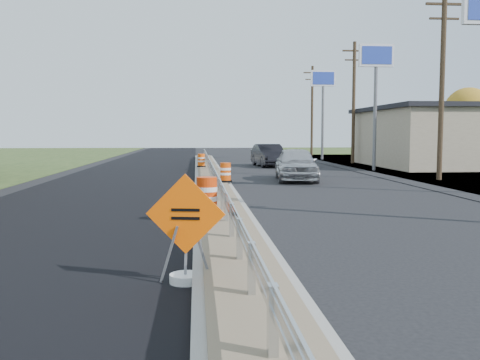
{
  "coord_description": "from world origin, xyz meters",
  "views": [
    {
      "loc": [
        -0.73,
        -16.97,
        2.38
      ],
      "look_at": [
        0.46,
        -2.49,
        1.1
      ],
      "focal_mm": 40.0,
      "sensor_mm": 36.0,
      "label": 1
    }
  ],
  "objects": [
    {
      "name": "car_dark_mid",
      "position": [
        4.45,
        20.88,
        0.8
      ],
      "size": [
        2.2,
        5.0,
        1.6
      ],
      "primitive_type": "imported",
      "rotation": [
        0.0,
        0.0,
        0.11
      ],
      "color": "black",
      "rests_on": "ground"
    },
    {
      "name": "utility_pole_nmid",
      "position": [
        11.5,
        24.0,
        4.93
      ],
      "size": [
        1.9,
        0.26,
        9.4
      ],
      "color": "#473523",
      "rests_on": "ground"
    },
    {
      "name": "ground",
      "position": [
        0.0,
        0.0,
        0.0
      ],
      "size": [
        140.0,
        140.0,
        0.0
      ],
      "primitive_type": "plane",
      "color": "black",
      "rests_on": "ground"
    },
    {
      "name": "milled_overlay",
      "position": [
        -4.4,
        10.0,
        0.01
      ],
      "size": [
        7.2,
        120.0,
        0.01
      ],
      "primitive_type": "cube",
      "color": "black",
      "rests_on": "ground"
    },
    {
      "name": "utility_pole_north",
      "position": [
        11.5,
        39.0,
        4.93
      ],
      "size": [
        1.9,
        0.26,
        9.4
      ],
      "color": "#473523",
      "rests_on": "ground"
    },
    {
      "name": "barrel_median_near",
      "position": [
        -0.45,
        -2.96,
        0.71
      ],
      "size": [
        0.68,
        0.68,
        0.99
      ],
      "color": "black",
      "rests_on": "median"
    },
    {
      "name": "caution_sign",
      "position": [
        -0.9,
        -8.63,
        0.44
      ],
      "size": [
        1.25,
        0.53,
        1.75
      ],
      "rotation": [
        0.0,
        0.0,
        -0.18
      ],
      "color": "white",
      "rests_on": "ground"
    },
    {
      "name": "barrel_median_far",
      "position": [
        -0.41,
        17.18,
        0.63
      ],
      "size": [
        0.57,
        0.57,
        0.83
      ],
      "color": "black",
      "rests_on": "median"
    },
    {
      "name": "guardrail",
      "position": [
        0.0,
        9.0,
        0.73
      ],
      "size": [
        0.1,
        46.15,
        0.72
      ],
      "color": "silver",
      "rests_on": "median"
    },
    {
      "name": "pylon_sign_mid",
      "position": [
        10.5,
        16.0,
        6.48
      ],
      "size": [
        2.2,
        0.3,
        7.9
      ],
      "color": "slate",
      "rests_on": "ground"
    },
    {
      "name": "tree_far_yellow",
      "position": [
        26.0,
        34.0,
        4.54
      ],
      "size": [
        4.62,
        4.62,
        6.86
      ],
      "color": "#473523",
      "rests_on": "ground"
    },
    {
      "name": "utility_pole_smid",
      "position": [
        11.5,
        9.0,
        4.93
      ],
      "size": [
        1.9,
        0.26,
        9.4
      ],
      "color": "#473523",
      "rests_on": "ground"
    },
    {
      "name": "car_silver",
      "position": [
        4.27,
        9.48,
        0.84
      ],
      "size": [
        2.48,
        5.12,
        1.68
      ],
      "primitive_type": "imported",
      "rotation": [
        0.0,
        0.0,
        -0.1
      ],
      "color": "#B7B7BC",
      "rests_on": "ground"
    },
    {
      "name": "barrel_shoulder_far",
      "position": [
        8.45,
        30.81,
        0.44
      ],
      "size": [
        0.62,
        0.62,
        0.91
      ],
      "color": "black",
      "rests_on": "ground"
    },
    {
      "name": "median",
      "position": [
        0.0,
        8.0,
        0.11
      ],
      "size": [
        1.6,
        55.0,
        0.23
      ],
      "color": "gray",
      "rests_on": "ground"
    },
    {
      "name": "pylon_sign_north",
      "position": [
        10.5,
        30.0,
        6.48
      ],
      "size": [
        2.2,
        0.3,
        7.9
      ],
      "color": "slate",
      "rests_on": "ground"
    },
    {
      "name": "barrel_median_mid",
      "position": [
        0.55,
        6.4,
        0.64
      ],
      "size": [
        0.58,
        0.58,
        0.85
      ],
      "color": "black",
      "rests_on": "median"
    }
  ]
}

